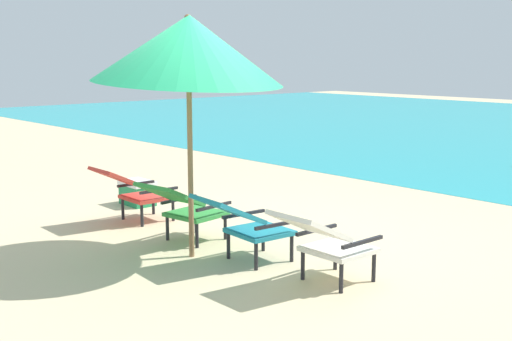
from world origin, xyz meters
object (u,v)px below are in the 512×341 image
Objects in this scene: lounge_chair_near_right at (245,221)px; lounge_chair_far_right at (325,239)px; lounge_chair_far_left at (134,189)px; lounge_chair_near_left at (184,205)px; beach_umbrella_center at (188,49)px; cooler_box at (137,192)px.

lounge_chair_near_right and lounge_chair_far_right have the same top height.
lounge_chair_far_right is (0.90, 0.11, 0.00)m from lounge_chair_near_right.
lounge_chair_near_left is (1.10, -0.08, 0.00)m from lounge_chair_far_left.
beach_umbrella_center is at bearing -154.67° from lounge_chair_near_right.
lounge_chair_near_left is 1.07× the size of lounge_chair_far_right.
lounge_chair_far_left is 1.10m from lounge_chair_near_left.
lounge_chair_near_left is 1.98× the size of cooler_box.
lounge_chair_near_right is 1.04× the size of lounge_chair_far_right.
lounge_chair_near_right is 1.67m from beach_umbrella_center.
beach_umbrella_center is at bearing -166.04° from lounge_chair_far_right.
lounge_chair_far_left is at bearing -33.53° from cooler_box.
lounge_chair_far_right is at bearing 6.93° from lounge_chair_near_right.
lounge_chair_near_right is at bearing -173.07° from lounge_chair_far_right.
lounge_chair_near_right is 1.93× the size of cooler_box.
lounge_chair_near_right is (0.93, 0.02, 0.00)m from lounge_chair_near_left.
beach_umbrella_center reaches higher than lounge_chair_near_right.
lounge_chair_near_right is 0.91m from lounge_chair_far_right.
lounge_chair_far_right is (1.83, 0.13, 0.00)m from lounge_chair_near_left.
lounge_chair_near_right is 0.39× the size of beach_umbrella_center.
cooler_box is (-1.89, 0.61, -0.24)m from lounge_chair_near_left.
lounge_chair_near_left is at bearing -17.77° from cooler_box.
lounge_chair_far_left is 1.88× the size of cooler_box.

